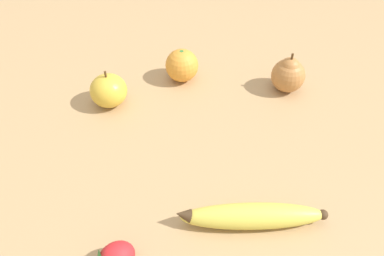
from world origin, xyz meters
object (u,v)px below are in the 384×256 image
(pear, at_px, (288,74))
(apple, at_px, (109,90))
(banana, at_px, (251,216))
(orange, at_px, (182,65))

(pear, relative_size, apple, 1.11)
(pear, bearing_deg, banana, 85.94)
(orange, xyz_separation_m, apple, (0.12, 0.12, -0.00))
(apple, bearing_deg, orange, -134.93)
(banana, xyz_separation_m, apple, (0.32, -0.21, 0.01))
(orange, distance_m, pear, 0.23)
(pear, xyz_separation_m, apple, (0.35, 0.14, -0.01))
(banana, bearing_deg, pear, -110.17)
(banana, relative_size, pear, 2.53)
(pear, height_order, apple, pear)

